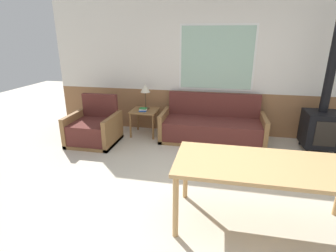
{
  "coord_description": "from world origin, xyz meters",
  "views": [
    {
      "loc": [
        0.01,
        -2.82,
        1.99
      ],
      "look_at": [
        -0.83,
        1.22,
        0.57
      ],
      "focal_mm": 28.0,
      "sensor_mm": 36.0,
      "label": 1
    }
  ],
  "objects_px": {
    "table_lamp": "(145,90)",
    "wood_stove": "(322,118)",
    "armchair": "(94,130)",
    "dining_table": "(267,170)",
    "side_table": "(145,114)",
    "couch": "(212,128)"
  },
  "relations": [
    {
      "from": "dining_table",
      "to": "armchair",
      "type": "bearing_deg",
      "value": 147.62
    },
    {
      "from": "side_table",
      "to": "dining_table",
      "type": "relative_size",
      "value": 0.28
    },
    {
      "from": "side_table",
      "to": "wood_stove",
      "type": "relative_size",
      "value": 0.21
    },
    {
      "from": "couch",
      "to": "armchair",
      "type": "xyz_separation_m",
      "value": [
        -2.24,
        -0.57,
        0.0
      ]
    },
    {
      "from": "dining_table",
      "to": "wood_stove",
      "type": "height_order",
      "value": "wood_stove"
    },
    {
      "from": "side_table",
      "to": "armchair",
      "type": "bearing_deg",
      "value": -142.77
    },
    {
      "from": "couch",
      "to": "table_lamp",
      "type": "relative_size",
      "value": 3.82
    },
    {
      "from": "armchair",
      "to": "table_lamp",
      "type": "height_order",
      "value": "table_lamp"
    },
    {
      "from": "wood_stove",
      "to": "table_lamp",
      "type": "bearing_deg",
      "value": 176.0
    },
    {
      "from": "couch",
      "to": "side_table",
      "type": "relative_size",
      "value": 3.72
    },
    {
      "from": "wood_stove",
      "to": "couch",
      "type": "bearing_deg",
      "value": 177.92
    },
    {
      "from": "side_table",
      "to": "couch",
      "type": "bearing_deg",
      "value": -2.82
    },
    {
      "from": "table_lamp",
      "to": "dining_table",
      "type": "xyz_separation_m",
      "value": [
        2.05,
        -2.56,
        -0.26
      ]
    },
    {
      "from": "couch",
      "to": "wood_stove",
      "type": "height_order",
      "value": "wood_stove"
    },
    {
      "from": "side_table",
      "to": "table_lamp",
      "type": "bearing_deg",
      "value": 89.66
    },
    {
      "from": "armchair",
      "to": "wood_stove",
      "type": "height_order",
      "value": "wood_stove"
    },
    {
      "from": "table_lamp",
      "to": "dining_table",
      "type": "distance_m",
      "value": 3.29
    },
    {
      "from": "side_table",
      "to": "table_lamp",
      "type": "relative_size",
      "value": 1.03
    },
    {
      "from": "table_lamp",
      "to": "wood_stove",
      "type": "distance_m",
      "value": 3.35
    },
    {
      "from": "couch",
      "to": "table_lamp",
      "type": "height_order",
      "value": "table_lamp"
    },
    {
      "from": "side_table",
      "to": "table_lamp",
      "type": "distance_m",
      "value": 0.5
    },
    {
      "from": "armchair",
      "to": "dining_table",
      "type": "xyz_separation_m",
      "value": [
        2.89,
        -1.83,
        0.41
      ]
    }
  ]
}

